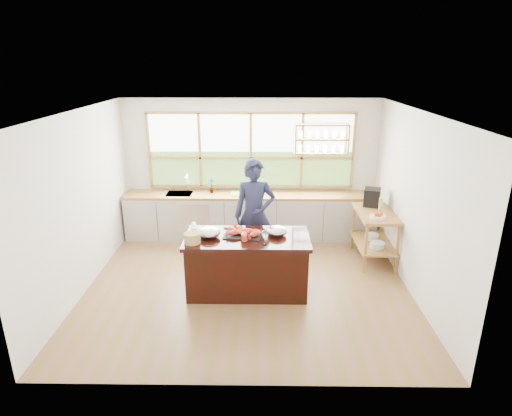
{
  "coord_description": "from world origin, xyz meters",
  "views": [
    {
      "loc": [
        0.21,
        -6.04,
        3.39
      ],
      "look_at": [
        0.13,
        0.15,
        1.23
      ],
      "focal_mm": 30.0,
      "sensor_mm": 36.0,
      "label": 1
    }
  ],
  "objects_px": {
    "espresso_machine": "(372,197)",
    "cook": "(255,215)",
    "island": "(247,264)",
    "wicker_basket": "(192,238)"
  },
  "relations": [
    {
      "from": "island",
      "to": "espresso_machine",
      "type": "xyz_separation_m",
      "value": [
        2.19,
        1.46,
        0.6
      ]
    },
    {
      "from": "cook",
      "to": "island",
      "type": "bearing_deg",
      "value": -99.18
    },
    {
      "from": "espresso_machine",
      "to": "cook",
      "type": "bearing_deg",
      "value": -145.5
    },
    {
      "from": "island",
      "to": "espresso_machine",
      "type": "relative_size",
      "value": 5.9
    },
    {
      "from": "island",
      "to": "wicker_basket",
      "type": "bearing_deg",
      "value": -162.85
    },
    {
      "from": "island",
      "to": "cook",
      "type": "distance_m",
      "value": 0.97
    },
    {
      "from": "island",
      "to": "wicker_basket",
      "type": "relative_size",
      "value": 7.94
    },
    {
      "from": "island",
      "to": "cook",
      "type": "height_order",
      "value": "cook"
    },
    {
      "from": "island",
      "to": "cook",
      "type": "bearing_deg",
      "value": 83.27
    },
    {
      "from": "cook",
      "to": "wicker_basket",
      "type": "xyz_separation_m",
      "value": [
        -0.88,
        -1.07,
        0.03
      ]
    }
  ]
}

